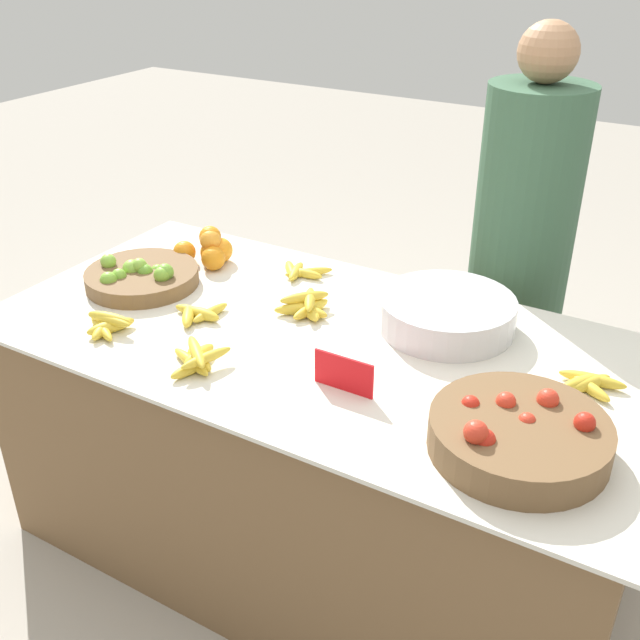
{
  "coord_description": "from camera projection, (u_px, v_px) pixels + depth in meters",
  "views": [
    {
      "loc": [
        0.88,
        -1.5,
        1.77
      ],
      "look_at": [
        0.0,
        0.0,
        0.81
      ],
      "focal_mm": 42.0,
      "sensor_mm": 36.0,
      "label": 1
    }
  ],
  "objects": [
    {
      "name": "ground_plane",
      "position": [
        320.0,
        543.0,
        2.37
      ],
      "size": [
        12.0,
        12.0,
        0.0
      ],
      "primitive_type": "plane",
      "color": "#ADA599"
    },
    {
      "name": "market_table",
      "position": [
        320.0,
        448.0,
        2.19
      ],
      "size": [
        1.81,
        0.91,
        0.76
      ],
      "color": "brown",
      "rests_on": "ground_plane"
    },
    {
      "name": "lime_bowl",
      "position": [
        140.0,
        277.0,
        2.27
      ],
      "size": [
        0.34,
        0.34,
        0.09
      ],
      "color": "brown",
      "rests_on": "market_table"
    },
    {
      "name": "tomato_basket",
      "position": [
        518.0,
        435.0,
        1.57
      ],
      "size": [
        0.38,
        0.38,
        0.12
      ],
      "color": "brown",
      "rests_on": "market_table"
    },
    {
      "name": "orange_pile",
      "position": [
        211.0,
        249.0,
        2.4
      ],
      "size": [
        0.19,
        0.14,
        0.12
      ],
      "color": "orange",
      "rests_on": "market_table"
    },
    {
      "name": "metal_bowl",
      "position": [
        447.0,
        313.0,
        2.03
      ],
      "size": [
        0.37,
        0.37,
        0.09
      ],
      "color": "silver",
      "rests_on": "market_table"
    },
    {
      "name": "price_sign",
      "position": [
        344.0,
        374.0,
        1.76
      ],
      "size": [
        0.16,
        0.01,
        0.09
      ],
      "rotation": [
        0.0,
        0.0,
        0.0
      ],
      "color": "red",
      "rests_on": "market_table"
    },
    {
      "name": "banana_bunch_front_left",
      "position": [
        107.0,
        324.0,
        2.02
      ],
      "size": [
        0.16,
        0.15,
        0.05
      ],
      "color": "gold",
      "rests_on": "market_table"
    },
    {
      "name": "banana_bunch_front_right",
      "position": [
        198.0,
        314.0,
        2.09
      ],
      "size": [
        0.15,
        0.18,
        0.03
      ],
      "color": "gold",
      "rests_on": "market_table"
    },
    {
      "name": "banana_bunch_back_center",
      "position": [
        300.0,
        272.0,
        2.33
      ],
      "size": [
        0.17,
        0.15,
        0.03
      ],
      "color": "gold",
      "rests_on": "market_table"
    },
    {
      "name": "banana_bunch_middle_left",
      "position": [
        588.0,
        383.0,
        1.78
      ],
      "size": [
        0.16,
        0.14,
        0.03
      ],
      "color": "gold",
      "rests_on": "market_table"
    },
    {
      "name": "banana_bunch_front_center",
      "position": [
        306.0,
        306.0,
        2.11
      ],
      "size": [
        0.16,
        0.15,
        0.06
      ],
      "color": "gold",
      "rests_on": "market_table"
    },
    {
      "name": "banana_bunch_middle_right",
      "position": [
        197.0,
        359.0,
        1.86
      ],
      "size": [
        0.16,
        0.17,
        0.05
      ],
      "color": "gold",
      "rests_on": "market_table"
    },
    {
      "name": "vendor_person",
      "position": [
        516.0,
        284.0,
        2.44
      ],
      "size": [
        0.32,
        0.32,
        1.5
      ],
      "color": "#385B42",
      "rests_on": "ground_plane"
    }
  ]
}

